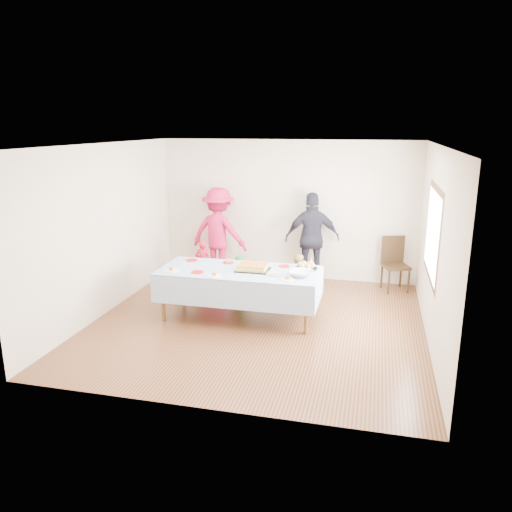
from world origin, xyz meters
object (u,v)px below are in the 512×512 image
at_px(party_table, 239,273).
at_px(adult_left, 219,233).
at_px(dining_chair, 394,260).
at_px(birthday_cake, 253,268).

distance_m(party_table, adult_left, 2.28).
bearing_deg(dining_chair, adult_left, 159.05).
bearing_deg(adult_left, dining_chair, -171.10).
height_order(party_table, birthday_cake, birthday_cake).
bearing_deg(adult_left, party_table, 125.40).
xyz_separation_m(birthday_cake, dining_chair, (2.20, 1.97, -0.27)).
distance_m(party_table, dining_chair, 3.14).
bearing_deg(dining_chair, birthday_cake, -158.40).
bearing_deg(dining_chair, party_table, -160.43).
relative_size(party_table, birthday_cake, 4.88).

